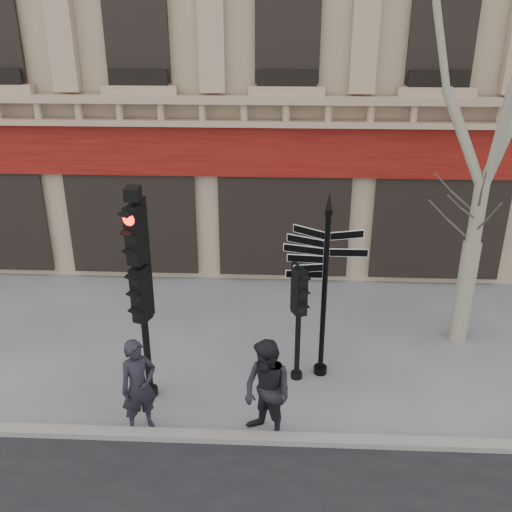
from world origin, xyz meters
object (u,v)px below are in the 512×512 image
Objects in this scene: traffic_signal_main at (140,271)px; plane_tree at (506,38)px; pedestrian_b at (267,392)px; traffic_signal_secondary at (299,303)px; pedestrian_a at (139,386)px; fingerpost at (326,257)px.

plane_tree is (6.46, 2.32, 3.72)m from traffic_signal_main.
plane_tree reaches higher than pedestrian_b.
traffic_signal_secondary reaches higher than pedestrian_a.
plane_tree reaches higher than traffic_signal_main.
pedestrian_a is at bearing -174.20° from traffic_signal_secondary.
traffic_signal_secondary is 2.00m from pedestrian_b.
fingerpost is 2.17× the size of pedestrian_a.
traffic_signal_secondary is 6.13m from plane_tree.
traffic_signal_main reaches higher than pedestrian_b.
traffic_signal_main is at bearing 58.19° from pedestrian_a.
pedestrian_b is (-1.03, -1.96, -1.64)m from fingerpost.
fingerpost is 5.12m from plane_tree.
plane_tree is 5.08× the size of pedestrian_a.
pedestrian_b is at bearing -7.88° from traffic_signal_main.
fingerpost is 2.75m from pedestrian_b.
traffic_signal_main is at bearing -160.23° from plane_tree.
fingerpost is 1.04m from traffic_signal_secondary.
pedestrian_b is (-4.19, -3.41, -5.39)m from plane_tree.
traffic_signal_secondary is 1.36× the size of pedestrian_a.
traffic_signal_secondary is 0.27× the size of plane_tree.
traffic_signal_secondary is 3.30m from pedestrian_a.
traffic_signal_secondary is (2.82, 0.69, -0.93)m from traffic_signal_main.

